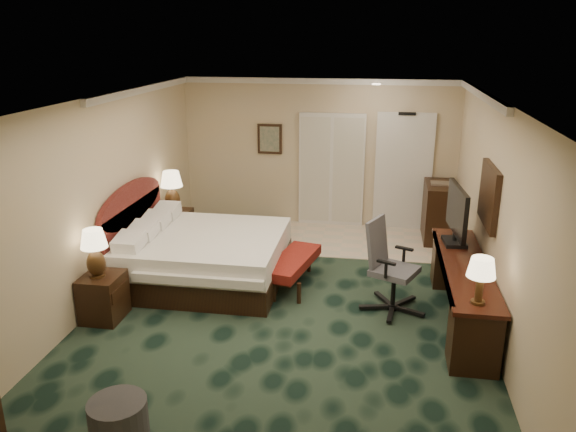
% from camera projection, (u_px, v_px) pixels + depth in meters
% --- Properties ---
extents(floor, '(5.00, 7.50, 0.00)m').
position_uv_depth(floor, '(285.00, 316.00, 7.20)').
color(floor, black).
rests_on(floor, ground).
extents(ceiling, '(5.00, 7.50, 0.00)m').
position_uv_depth(ceiling, '(284.00, 103.00, 6.36)').
color(ceiling, silver).
rests_on(ceiling, wall_back).
extents(wall_back, '(5.00, 0.00, 2.70)m').
position_uv_depth(wall_back, '(318.00, 153.00, 10.30)').
color(wall_back, '#C4B49A').
rests_on(wall_back, ground).
extents(wall_front, '(5.00, 0.00, 2.70)m').
position_uv_depth(wall_front, '(177.00, 413.00, 3.27)').
color(wall_front, '#C4B49A').
rests_on(wall_front, ground).
extents(wall_left, '(0.00, 7.50, 2.70)m').
position_uv_depth(wall_left, '(92.00, 206.00, 7.16)').
color(wall_left, '#C4B49A').
rests_on(wall_left, ground).
extents(wall_right, '(0.00, 7.50, 2.70)m').
position_uv_depth(wall_right, '(500.00, 227.00, 6.40)').
color(wall_right, '#C4B49A').
rests_on(wall_right, ground).
extents(crown_molding, '(5.00, 7.50, 0.10)m').
position_uv_depth(crown_molding, '(284.00, 108.00, 6.38)').
color(crown_molding, silver).
rests_on(crown_molding, wall_back).
extents(tile_patch, '(3.20, 1.70, 0.01)m').
position_uv_depth(tile_patch, '(363.00, 241.00, 9.78)').
color(tile_patch, beige).
rests_on(tile_patch, ground).
extents(headboard, '(0.12, 2.00, 1.40)m').
position_uv_depth(headboard, '(133.00, 229.00, 8.30)').
color(headboard, '#49100E').
rests_on(headboard, ground).
extents(entry_door, '(1.02, 0.06, 2.18)m').
position_uv_depth(entry_door, '(403.00, 173.00, 10.13)').
color(entry_door, silver).
rests_on(entry_door, ground).
extents(closet_doors, '(1.20, 0.06, 2.10)m').
position_uv_depth(closet_doors, '(331.00, 170.00, 10.32)').
color(closet_doors, beige).
rests_on(closet_doors, ground).
extents(wall_art, '(0.45, 0.06, 0.55)m').
position_uv_depth(wall_art, '(270.00, 139.00, 10.32)').
color(wall_art, '#445C4E').
rests_on(wall_art, wall_back).
extents(wall_mirror, '(0.05, 0.95, 0.75)m').
position_uv_depth(wall_mirror, '(489.00, 196.00, 6.91)').
color(wall_mirror, white).
rests_on(wall_mirror, wall_right).
extents(bed, '(2.19, 2.03, 0.69)m').
position_uv_depth(bed, '(207.00, 258.00, 8.16)').
color(bed, white).
rests_on(bed, ground).
extents(nightstand_near, '(0.47, 0.54, 0.59)m').
position_uv_depth(nightstand_near, '(103.00, 297.00, 7.06)').
color(nightstand_near, black).
rests_on(nightstand_near, ground).
extents(nightstand_far, '(0.49, 0.56, 0.61)m').
position_uv_depth(nightstand_far, '(176.00, 229.00, 9.49)').
color(nightstand_far, black).
rests_on(nightstand_far, ground).
extents(lamp_near, '(0.37, 0.37, 0.62)m').
position_uv_depth(lamp_near, '(95.00, 253.00, 6.85)').
color(lamp_near, '#32220D').
rests_on(lamp_near, nightstand_near).
extents(lamp_far, '(0.43, 0.43, 0.69)m').
position_uv_depth(lamp_far, '(172.00, 191.00, 9.31)').
color(lamp_far, '#32220D').
rests_on(lamp_far, nightstand_far).
extents(bed_bench, '(0.70, 1.34, 0.43)m').
position_uv_depth(bed_bench, '(292.00, 271.00, 8.01)').
color(bed_bench, maroon).
rests_on(bed_bench, ground).
extents(ottoman, '(0.67, 0.67, 0.37)m').
position_uv_depth(ottoman, '(119.00, 420.00, 4.98)').
color(ottoman, '#333335').
rests_on(ottoman, ground).
extents(desk, '(0.57, 2.63, 0.76)m').
position_uv_depth(desk, '(461.00, 292.00, 6.99)').
color(desk, black).
rests_on(desk, ground).
extents(tv, '(0.17, 1.02, 0.79)m').
position_uv_depth(tv, '(457.00, 216.00, 7.42)').
color(tv, black).
rests_on(tv, desk).
extents(desk_lamp, '(0.37, 0.37, 0.52)m').
position_uv_depth(desk_lamp, '(480.00, 281.00, 5.80)').
color(desk_lamp, '#32220D').
rests_on(desk_lamp, desk).
extents(desk_chair, '(0.91, 0.89, 1.21)m').
position_uv_depth(desk_chair, '(395.00, 267.00, 7.18)').
color(desk_chair, '#504E5A').
rests_on(desk_chair, ground).
extents(minibar, '(0.53, 0.95, 1.00)m').
position_uv_depth(minibar, '(439.00, 212.00, 9.72)').
color(minibar, black).
rests_on(minibar, ground).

